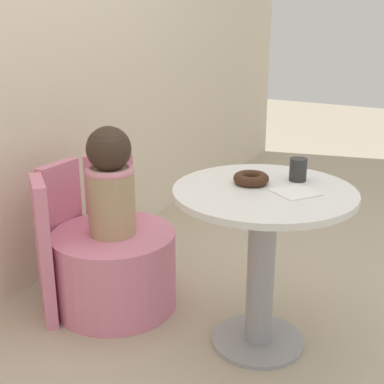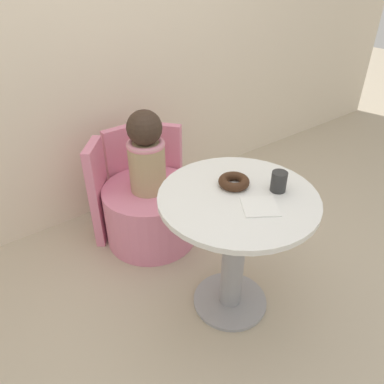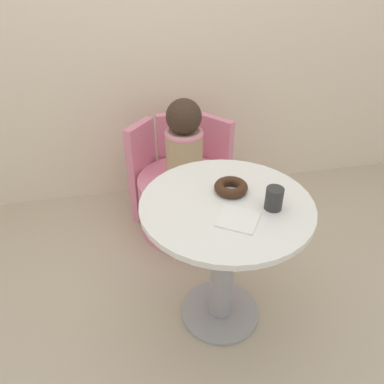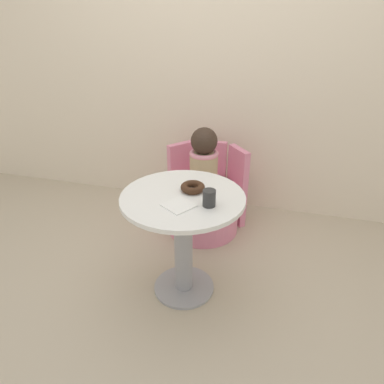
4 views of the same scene
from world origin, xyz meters
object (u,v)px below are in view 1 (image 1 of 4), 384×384
at_px(round_table, 262,238).
at_px(child_figure, 110,182).
at_px(cup, 298,170).
at_px(donut, 251,179).
at_px(tub_chair, 115,269).

height_order(round_table, child_figure, child_figure).
distance_m(round_table, cup, 0.29).
height_order(round_table, donut, donut).
bearing_deg(tub_chair, child_figure, 180.00).
distance_m(round_table, tub_chair, 0.74).
relative_size(tub_chair, child_figure, 1.15).
bearing_deg(child_figure, cup, -74.70).
height_order(tub_chair, child_figure, child_figure).
bearing_deg(tub_chair, donut, -82.39).
relative_size(tub_chair, donut, 4.04).
relative_size(round_table, child_figure, 1.44).
distance_m(tub_chair, child_figure, 0.41).
height_order(round_table, cup, cup).
distance_m(child_figure, donut, 0.62).
bearing_deg(tub_chair, round_table, -86.26).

